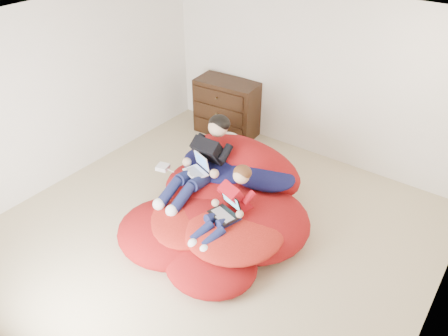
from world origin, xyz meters
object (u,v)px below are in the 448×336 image
beanbag_pile (224,206)px  older_boy (204,158)px  dresser (227,107)px  younger_boy (230,202)px  laptop_black (227,208)px  laptop_white (198,167)px

beanbag_pile → older_boy: size_ratio=1.83×
dresser → beanbag_pile: 2.37m
younger_boy → laptop_black: (0.00, -0.06, -0.05)m
older_boy → laptop_black: older_boy is taller
older_boy → laptop_black: size_ratio=3.44×
dresser → laptop_white: size_ratio=3.04×
dresser → younger_boy: younger_boy is taller
dresser → younger_boy: size_ratio=1.10×
laptop_white → laptop_black: bearing=-27.3°
older_boy → laptop_white: 0.14m
beanbag_pile → laptop_white: 0.59m
dresser → older_boy: 2.01m
laptop_white → laptop_black: laptop_white is taller
beanbag_pile → laptop_white: laptop_white is taller
younger_boy → laptop_black: younger_boy is taller
laptop_white → younger_boy: bearing=-23.6°
beanbag_pile → older_boy: bearing=159.6°
older_boy → younger_boy: 0.84m
dresser → younger_boy: (1.62, -2.20, 0.14)m
laptop_black → laptop_white: bearing=152.7°
younger_boy → laptop_white: (-0.72, 0.31, 0.03)m
laptop_black → beanbag_pile: bearing=131.1°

